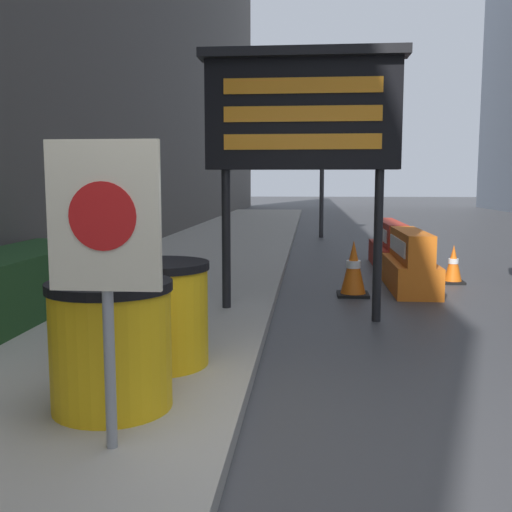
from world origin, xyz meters
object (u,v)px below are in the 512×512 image
at_px(barrel_drum_foreground, 111,344).
at_px(traffic_cone_far, 453,265).
at_px(message_board, 302,115).
at_px(jersey_barrier_red_striped, 390,247).
at_px(traffic_cone_mid, 421,253).
at_px(traffic_cone_near, 353,269).
at_px(barrel_drum_middle, 160,313).
at_px(jersey_barrier_orange_near, 410,264).
at_px(traffic_light_near_curb, 323,127).
at_px(warning_sign, 105,239).

distance_m(barrel_drum_foreground, traffic_cone_far, 6.74).
distance_m(message_board, traffic_cone_far, 4.07).
xyz_separation_m(jersey_barrier_red_striped, traffic_cone_mid, (0.54, -0.07, -0.10)).
bearing_deg(barrel_drum_foreground, traffic_cone_near, 68.03).
xyz_separation_m(barrel_drum_middle, traffic_cone_near, (1.78, 3.67, -0.16)).
height_order(message_board, jersey_barrier_orange_near, message_board).
bearing_deg(message_board, traffic_light_near_curb, 87.64).
xyz_separation_m(jersey_barrier_red_striped, traffic_cone_near, (-0.86, -2.82, 0.00)).
bearing_deg(warning_sign, barrel_drum_middle, 94.09).
distance_m(message_board, jersey_barrier_red_striped, 4.98).
height_order(barrel_drum_middle, jersey_barrier_orange_near, barrel_drum_middle).
distance_m(barrel_drum_foreground, jersey_barrier_red_striped, 7.90).
distance_m(traffic_cone_near, traffic_cone_mid, 3.09).
bearing_deg(traffic_cone_far, warning_sign, -117.26).
distance_m(barrel_drum_middle, traffic_light_near_curb, 12.64).
distance_m(barrel_drum_foreground, jersey_barrier_orange_near, 5.82).
bearing_deg(jersey_barrier_orange_near, traffic_light_near_curb, 98.00).
height_order(jersey_barrier_orange_near, traffic_light_near_curb, traffic_light_near_curb).
bearing_deg(barrel_drum_middle, jersey_barrier_red_striped, 67.95).
bearing_deg(traffic_cone_near, traffic_cone_mid, 63.04).
bearing_deg(barrel_drum_middle, barrel_drum_foreground, -94.86).
xyz_separation_m(warning_sign, traffic_cone_near, (1.67, 5.19, -0.89)).
distance_m(warning_sign, jersey_barrier_red_striped, 8.45).
height_order(jersey_barrier_orange_near, traffic_cone_near, jersey_barrier_orange_near).
bearing_deg(barrel_drum_middle, traffic_cone_mid, 63.70).
bearing_deg(traffic_cone_near, jersey_barrier_orange_near, 32.82).
distance_m(jersey_barrier_orange_near, jersey_barrier_red_striped, 2.27).
xyz_separation_m(message_board, traffic_light_near_curb, (0.42, 10.13, 0.77)).
distance_m(barrel_drum_middle, traffic_cone_mid, 7.17).
xyz_separation_m(jersey_barrier_red_striped, traffic_cone_far, (0.76, -1.64, -0.08)).
height_order(barrel_drum_foreground, message_board, message_board).
relative_size(barrel_drum_middle, traffic_cone_far, 1.37).
distance_m(barrel_drum_middle, traffic_cone_near, 4.08).
bearing_deg(traffic_cone_near, barrel_drum_middle, -115.81).
bearing_deg(barrel_drum_foreground, message_board, 69.49).
relative_size(traffic_cone_near, traffic_light_near_curb, 0.18).
bearing_deg(jersey_barrier_orange_near, traffic_cone_near, -147.18).
bearing_deg(jersey_barrier_red_striped, jersey_barrier_orange_near, -90.00).
distance_m(warning_sign, message_board, 3.95).
bearing_deg(message_board, warning_sign, -104.75).
bearing_deg(message_board, traffic_cone_near, 65.13).
distance_m(barrel_drum_foreground, traffic_cone_mid, 8.04).
distance_m(barrel_drum_foreground, message_board, 3.74).
bearing_deg(barrel_drum_foreground, warning_sign, -72.41).
distance_m(barrel_drum_middle, traffic_cone_far, 5.92).
bearing_deg(barrel_drum_middle, traffic_cone_near, 64.19).
distance_m(warning_sign, traffic_cone_far, 7.23).
distance_m(jersey_barrier_red_striped, traffic_cone_mid, 0.56).
bearing_deg(traffic_cone_far, traffic_cone_near, -143.85).
height_order(barrel_drum_middle, traffic_light_near_curb, traffic_light_near_curb).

